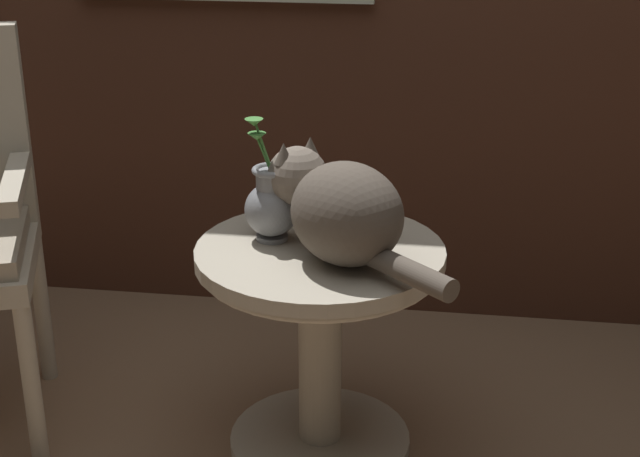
{
  "coord_description": "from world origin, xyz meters",
  "views": [
    {
      "loc": [
        0.44,
        -2.01,
        1.47
      ],
      "look_at": [
        0.14,
        0.06,
        0.61
      ],
      "focal_mm": 53.79,
      "sensor_mm": 36.0,
      "label": 1
    }
  ],
  "objects": [
    {
      "name": "ground_plane",
      "position": [
        0.0,
        0.0,
        0.0
      ],
      "size": [
        6.0,
        6.0,
        0.0
      ],
      "primitive_type": "plane",
      "color": "#7F6047"
    },
    {
      "name": "wicker_side_table",
      "position": [
        0.14,
        0.06,
        0.38
      ],
      "size": [
        0.6,
        0.6,
        0.56
      ],
      "color": "#B2A893",
      "rests_on": "ground_plane"
    },
    {
      "name": "pewter_vase_with_ivy",
      "position": [
        0.02,
        0.1,
        0.65
      ],
      "size": [
        0.13,
        0.13,
        0.3
      ],
      "color": "gray",
      "rests_on": "wicker_side_table"
    },
    {
      "name": "cat",
      "position": [
        0.2,
        0.01,
        0.68
      ],
      "size": [
        0.47,
        0.44,
        0.25
      ],
      "color": "brown",
      "rests_on": "wicker_side_table"
    }
  ]
}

